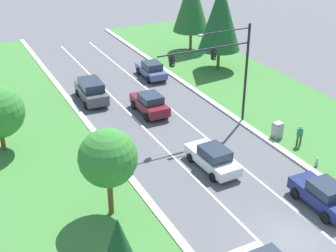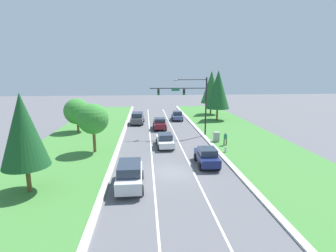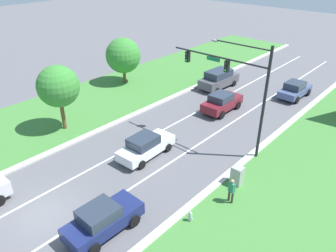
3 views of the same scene
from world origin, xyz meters
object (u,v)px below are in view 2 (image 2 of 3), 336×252
(white_sedan, at_px, (165,140))
(oak_far_left_tree, at_px, (77,111))
(pedestrian, at_px, (225,138))
(traffic_signal_mast, at_px, (190,97))
(graphite_suv, at_px, (138,118))
(navy_sedan, at_px, (207,156))
(oak_near_left_tree, at_px, (93,119))
(utility_cabinet, at_px, (216,137))
(conifer_mid_left_tree, at_px, (23,131))
(fire_hydrant, at_px, (225,150))
(conifer_far_right_tree, at_px, (211,87))
(burgundy_sedan, at_px, (160,123))
(silver_suv, at_px, (130,175))
(slate_blue_sedan, at_px, (177,116))
(conifer_near_right_tree, at_px, (218,90))

(white_sedan, distance_m, oak_far_left_tree, 15.34)
(pedestrian, bearing_deg, traffic_signal_mast, -44.67)
(graphite_suv, relative_size, navy_sedan, 1.16)
(oak_near_left_tree, bearing_deg, pedestrian, 5.23)
(pedestrian, bearing_deg, utility_cabinet, -56.81)
(navy_sedan, xyz_separation_m, conifer_mid_left_tree, (-14.47, -4.58, 3.85))
(utility_cabinet, height_order, conifer_mid_left_tree, conifer_mid_left_tree)
(fire_hydrant, distance_m, conifer_far_right_tree, 27.50)
(oak_far_left_tree, bearing_deg, traffic_signal_mast, -12.97)
(burgundy_sedan, height_order, oak_near_left_tree, oak_near_left_tree)
(silver_suv, height_order, fire_hydrant, silver_suv)
(pedestrian, height_order, conifer_far_right_tree, conifer_far_right_tree)
(slate_blue_sedan, bearing_deg, utility_cabinet, -77.26)
(fire_hydrant, bearing_deg, navy_sedan, -129.23)
(slate_blue_sedan, height_order, fire_hydrant, slate_blue_sedan)
(graphite_suv, xyz_separation_m, white_sedan, (3.63, -14.76, -0.18))
(slate_blue_sedan, height_order, conifer_near_right_tree, conifer_near_right_tree)
(traffic_signal_mast, bearing_deg, oak_far_left_tree, 167.03)
(burgundy_sedan, relative_size, utility_cabinet, 3.36)
(burgundy_sedan, relative_size, conifer_near_right_tree, 0.49)
(utility_cabinet, relative_size, pedestrian, 0.78)
(navy_sedan, bearing_deg, burgundy_sedan, 103.43)
(silver_suv, xyz_separation_m, conifer_far_right_tree, (14.99, 34.46, 4.74))
(silver_suv, relative_size, burgundy_sedan, 1.08)
(traffic_signal_mast, bearing_deg, conifer_mid_left_tree, -132.07)
(navy_sedan, xyz_separation_m, conifer_near_right_tree, (7.40, 23.28, 4.81))
(slate_blue_sedan, height_order, conifer_mid_left_tree, conifer_mid_left_tree)
(navy_sedan, relative_size, utility_cabinet, 3.25)
(burgundy_sedan, distance_m, oak_far_left_tree, 12.45)
(silver_suv, bearing_deg, burgundy_sedan, 79.97)
(utility_cabinet, height_order, conifer_far_right_tree, conifer_far_right_tree)
(white_sedan, bearing_deg, conifer_near_right_tree, 54.64)
(traffic_signal_mast, relative_size, white_sedan, 1.75)
(pedestrian, xyz_separation_m, conifer_mid_left_tree, (-18.26, -11.01, 3.78))
(conifer_mid_left_tree, bearing_deg, pedestrian, 31.10)
(oak_far_left_tree, bearing_deg, graphite_suv, 34.09)
(fire_hydrant, bearing_deg, oak_near_left_tree, 174.44)
(oak_near_left_tree, height_order, conifer_far_right_tree, conifer_far_right_tree)
(traffic_signal_mast, relative_size, silver_suv, 1.69)
(burgundy_sedan, bearing_deg, navy_sedan, -77.68)
(traffic_signal_mast, xyz_separation_m, white_sedan, (-3.89, -5.18, -4.58))
(traffic_signal_mast, bearing_deg, white_sedan, -126.94)
(conifer_mid_left_tree, bearing_deg, conifer_near_right_tree, 51.87)
(slate_blue_sedan, height_order, burgundy_sedan, burgundy_sedan)
(navy_sedan, bearing_deg, oak_near_left_tree, 157.49)
(pedestrian, xyz_separation_m, conifer_near_right_tree, (3.61, 16.85, 4.74))
(white_sedan, relative_size, slate_blue_sedan, 1.06)
(conifer_far_right_tree, bearing_deg, pedestrian, -99.86)
(navy_sedan, bearing_deg, conifer_far_right_tree, 76.50)
(slate_blue_sedan, relative_size, utility_cabinet, 3.32)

